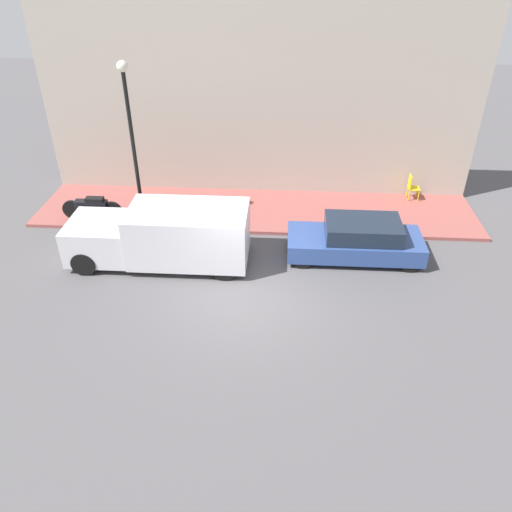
{
  "coord_description": "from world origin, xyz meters",
  "views": [
    {
      "loc": [
        -10.74,
        -1.0,
        8.34
      ],
      "look_at": [
        1.2,
        -0.25,
        0.6
      ],
      "focal_mm": 35.0,
      "sensor_mm": 36.0,
      "label": 1
    }
  ],
  "objects_px": {
    "delivery_van": "(162,235)",
    "streetlamp": "(131,126)",
    "motorcycle_blue": "(206,209)",
    "parked_car": "(357,240)",
    "motorcycle_black": "(92,207)",
    "cafe_chair": "(412,186)"
  },
  "relations": [
    {
      "from": "delivery_van",
      "to": "parked_car",
      "type": "bearing_deg",
      "value": -83.93
    },
    {
      "from": "parked_car",
      "to": "streetlamp",
      "type": "bearing_deg",
      "value": 77.98
    },
    {
      "from": "delivery_van",
      "to": "motorcycle_black",
      "type": "relative_size",
      "value": 2.58
    },
    {
      "from": "delivery_van",
      "to": "motorcycle_black",
      "type": "height_order",
      "value": "delivery_van"
    },
    {
      "from": "parked_car",
      "to": "motorcycle_blue",
      "type": "xyz_separation_m",
      "value": [
        1.8,
        4.84,
        -0.04
      ]
    },
    {
      "from": "delivery_van",
      "to": "streetlamp",
      "type": "distance_m",
      "value": 3.49
    },
    {
      "from": "parked_car",
      "to": "motorcycle_blue",
      "type": "height_order",
      "value": "parked_car"
    },
    {
      "from": "motorcycle_blue",
      "to": "cafe_chair",
      "type": "height_order",
      "value": "cafe_chair"
    },
    {
      "from": "delivery_van",
      "to": "motorcycle_blue",
      "type": "xyz_separation_m",
      "value": [
        2.42,
        -0.93,
        -0.36
      ]
    },
    {
      "from": "motorcycle_blue",
      "to": "motorcycle_black",
      "type": "xyz_separation_m",
      "value": [
        -0.15,
        3.88,
        0.01
      ]
    },
    {
      "from": "parked_car",
      "to": "motorcycle_black",
      "type": "xyz_separation_m",
      "value": [
        1.66,
        8.72,
        -0.03
      ]
    },
    {
      "from": "delivery_van",
      "to": "motorcycle_black",
      "type": "bearing_deg",
      "value": 52.37
    },
    {
      "from": "parked_car",
      "to": "cafe_chair",
      "type": "xyz_separation_m",
      "value": [
        3.9,
        -2.4,
        0.03
      ]
    },
    {
      "from": "parked_car",
      "to": "delivery_van",
      "type": "relative_size",
      "value": 0.76
    },
    {
      "from": "delivery_van",
      "to": "motorcycle_blue",
      "type": "height_order",
      "value": "delivery_van"
    },
    {
      "from": "motorcycle_blue",
      "to": "streetlamp",
      "type": "bearing_deg",
      "value": 98.82
    },
    {
      "from": "streetlamp",
      "to": "cafe_chair",
      "type": "height_order",
      "value": "streetlamp"
    },
    {
      "from": "streetlamp",
      "to": "cafe_chair",
      "type": "relative_size",
      "value": 5.72
    },
    {
      "from": "delivery_van",
      "to": "cafe_chair",
      "type": "bearing_deg",
      "value": -61.12
    },
    {
      "from": "motorcycle_blue",
      "to": "streetlamp",
      "type": "relative_size",
      "value": 0.39
    },
    {
      "from": "delivery_van",
      "to": "streetlamp",
      "type": "bearing_deg",
      "value": 29.15
    },
    {
      "from": "cafe_chair",
      "to": "motorcycle_blue",
      "type": "bearing_deg",
      "value": 106.11
    }
  ]
}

